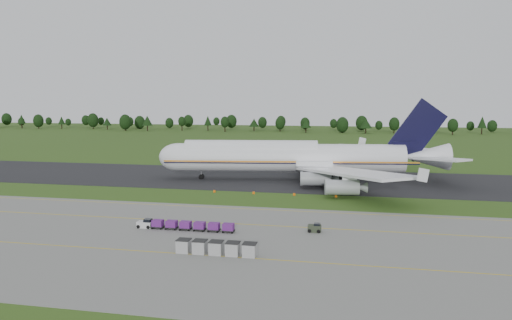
% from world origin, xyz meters
% --- Properties ---
extents(ground, '(600.00, 600.00, 0.00)m').
position_xyz_m(ground, '(0.00, 0.00, 0.00)').
color(ground, '#2D4B16').
rests_on(ground, ground).
extents(apron, '(300.00, 52.00, 0.06)m').
position_xyz_m(apron, '(0.00, -34.00, 0.03)').
color(apron, slate).
rests_on(apron, ground).
extents(taxiway, '(300.00, 40.00, 0.08)m').
position_xyz_m(taxiway, '(0.00, 28.00, 0.04)').
color(taxiway, black).
rests_on(taxiway, ground).
extents(apron_markings, '(300.00, 30.20, 0.01)m').
position_xyz_m(apron_markings, '(0.00, -26.98, 0.06)').
color(apron_markings, gold).
rests_on(apron_markings, apron).
extents(tree_line, '(527.40, 23.37, 11.41)m').
position_xyz_m(tree_line, '(21.97, 219.63, 6.12)').
color(tree_line, black).
rests_on(tree_line, ground).
extents(aircraft, '(78.44, 75.37, 21.94)m').
position_xyz_m(aircraft, '(5.81, 27.31, 6.27)').
color(aircraft, white).
rests_on(aircraft, ground).
extents(baggage_train, '(16.86, 1.53, 1.47)m').
position_xyz_m(baggage_train, '(-5.77, -27.74, 0.86)').
color(baggage_train, silver).
rests_on(baggage_train, apron).
extents(utility_cart, '(2.14, 1.48, 1.16)m').
position_xyz_m(utility_cart, '(15.64, -24.64, 0.63)').
color(utility_cart, '#2E3626').
rests_on(utility_cart, apron).
extents(uld_row, '(11.50, 1.90, 1.88)m').
position_xyz_m(uld_row, '(3.19, -39.25, 1.00)').
color(uld_row, '#A2A2A2').
rests_on(uld_row, apron).
extents(edge_markers, '(28.54, 0.30, 0.60)m').
position_xyz_m(edge_markers, '(3.74, 5.50, 0.27)').
color(edge_markers, '#F36207').
rests_on(edge_markers, ground).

